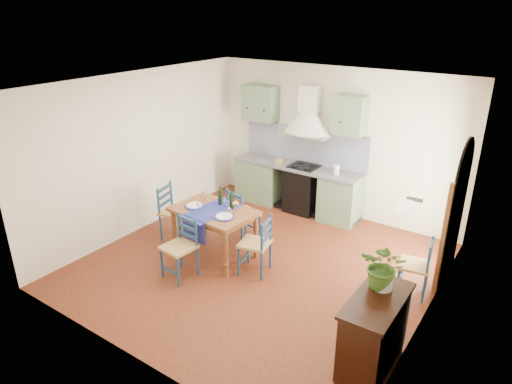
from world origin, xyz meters
TOP-DOWN VIEW (x-y plane):
  - floor at (0.00, 0.00)m, footprint 5.00×5.00m
  - back_wall at (-0.47, 2.29)m, footprint 5.00×0.96m
  - right_wall at (2.50, 0.28)m, footprint 0.26×5.00m
  - left_wall at (-2.50, 0.00)m, footprint 0.04×5.00m
  - ceiling at (0.00, 0.00)m, footprint 5.00×5.00m
  - dining_table at (-0.76, -0.16)m, footprint 1.35×1.03m
  - chair_near at (-0.80, -0.90)m, footprint 0.48×0.48m
  - chair_far at (-0.68, 0.49)m, footprint 0.56×0.56m
  - chair_left at (-1.71, -0.09)m, footprint 0.54×0.54m
  - chair_right at (0.08, -0.18)m, footprint 0.51×0.51m
  - chair_spare at (2.23, 0.61)m, footprint 0.46×0.46m
  - sideboard at (2.26, -1.11)m, footprint 0.50×1.05m
  - potted_plant at (2.22, -0.89)m, footprint 0.53×0.48m

SIDE VIEW (x-z plane):
  - floor at x=0.00m, z-range 0.00..0.00m
  - chair_spare at x=2.23m, z-range 0.01..0.88m
  - chair_right at x=0.08m, z-range 0.02..0.94m
  - chair_near at x=-0.80m, z-range 0.02..0.95m
  - chair_far at x=-0.68m, z-range 0.02..0.99m
  - chair_left at x=-1.71m, z-range 0.02..1.00m
  - sideboard at x=2.26m, z-range 0.04..0.98m
  - dining_table at x=-0.76m, z-range 0.16..1.29m
  - back_wall at x=-0.47m, z-range -0.35..2.45m
  - potted_plant at x=2.22m, z-range 0.94..1.47m
  - right_wall at x=2.50m, z-range -0.06..2.74m
  - left_wall at x=-2.50m, z-range 0.00..2.80m
  - ceiling at x=0.00m, z-range 2.80..2.81m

